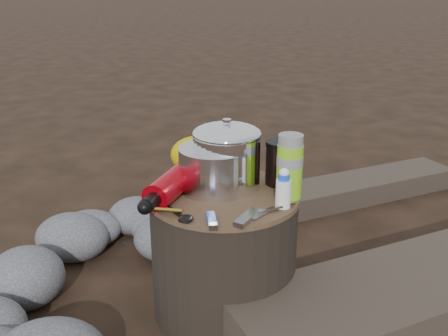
% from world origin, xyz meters
% --- Properties ---
extents(ground, '(60.00, 60.00, 0.00)m').
position_xyz_m(ground, '(0.00, 0.00, 0.00)').
color(ground, black).
rests_on(ground, ground).
extents(stump, '(0.44, 0.44, 0.40)m').
position_xyz_m(stump, '(0.00, 0.00, 0.20)').
color(stump, black).
rests_on(stump, ground).
extents(rock_ring, '(0.45, 0.99, 0.20)m').
position_xyz_m(rock_ring, '(-0.48, 0.00, 0.10)').
color(rock_ring, '#56565B').
rests_on(rock_ring, ground).
extents(log_small, '(1.05, 0.89, 0.10)m').
position_xyz_m(log_small, '(0.35, 0.95, 0.05)').
color(log_small, '#3C3129').
rests_on(log_small, ground).
extents(foil_windscreen, '(0.21, 0.21, 0.13)m').
position_xyz_m(foil_windscreen, '(-0.04, 0.03, 0.47)').
color(foil_windscreen, silver).
rests_on(foil_windscreen, stump).
extents(camping_pot, '(0.20, 0.20, 0.20)m').
position_xyz_m(camping_pot, '(-0.00, 0.05, 0.50)').
color(camping_pot, white).
rests_on(camping_pot, stump).
extents(fuel_bottle, '(0.11, 0.33, 0.08)m').
position_xyz_m(fuel_bottle, '(-0.14, -0.05, 0.44)').
color(fuel_bottle, '#A3020D').
rests_on(fuel_bottle, stump).
extents(thermos, '(0.07, 0.07, 0.18)m').
position_xyz_m(thermos, '(0.18, 0.02, 0.49)').
color(thermos, '#84CF1C').
rests_on(thermos, stump).
extents(travel_mug, '(0.09, 0.09, 0.13)m').
position_xyz_m(travel_mug, '(0.15, 0.11, 0.47)').
color(travel_mug, black).
rests_on(travel_mug, stump).
extents(stuff_sack, '(0.18, 0.14, 0.12)m').
position_xyz_m(stuff_sack, '(-0.12, 0.14, 0.46)').
color(stuff_sack, '#CFAC03').
rests_on(stuff_sack, stump).
extents(food_pouch, '(0.12, 0.06, 0.15)m').
position_xyz_m(food_pouch, '(-0.00, 0.16, 0.47)').
color(food_pouch, navy).
rests_on(food_pouch, stump).
extents(lighter, '(0.05, 0.09, 0.02)m').
position_xyz_m(lighter, '(0.01, -0.18, 0.41)').
color(lighter, blue).
rests_on(lighter, stump).
extents(multitool, '(0.06, 0.11, 0.01)m').
position_xyz_m(multitool, '(0.10, -0.16, 0.41)').
color(multitool, '#A1A1A5').
rests_on(multitool, stump).
extents(pot_grabber, '(0.11, 0.13, 0.01)m').
position_xyz_m(pot_grabber, '(0.15, -0.09, 0.41)').
color(pot_grabber, '#A1A1A5').
rests_on(pot_grabber, stump).
extents(spork, '(0.14, 0.12, 0.01)m').
position_xyz_m(spork, '(-0.11, -0.15, 0.41)').
color(spork, black).
rests_on(spork, stump).
extents(squeeze_bottle, '(0.04, 0.04, 0.10)m').
position_xyz_m(squeeze_bottle, '(0.18, -0.05, 0.45)').
color(squeeze_bottle, white).
rests_on(squeeze_bottle, stump).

